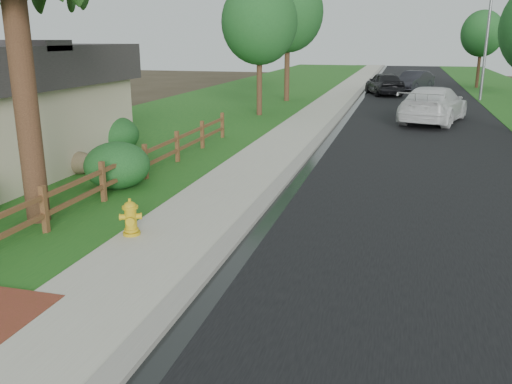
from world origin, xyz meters
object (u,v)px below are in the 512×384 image
(ranch_fence, at_px, (126,169))
(dark_car_mid, at_px, (384,83))
(white_suv, at_px, (434,104))
(fire_hydrant, at_px, (131,218))
(streetlight, at_px, (486,22))

(ranch_fence, xyz_separation_m, dark_car_mid, (5.84, 28.75, 0.24))
(white_suv, bearing_deg, fire_hydrant, 84.43)
(dark_car_mid, bearing_deg, white_suv, 85.12)
(dark_car_mid, distance_m, streetlight, 7.92)
(ranch_fence, bearing_deg, fire_hydrant, -60.45)
(ranch_fence, bearing_deg, dark_car_mid, 78.52)
(white_suv, distance_m, dark_car_mid, 13.66)
(ranch_fence, distance_m, fire_hydrant, 3.86)
(fire_hydrant, bearing_deg, white_suv, 69.98)
(dark_car_mid, height_order, streetlight, streetlight)
(fire_hydrant, distance_m, dark_car_mid, 32.35)
(fire_hydrant, relative_size, dark_car_mid, 0.16)
(streetlight, bearing_deg, white_suv, -106.98)
(fire_hydrant, bearing_deg, ranch_fence, 119.55)
(white_suv, distance_m, streetlight, 12.41)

